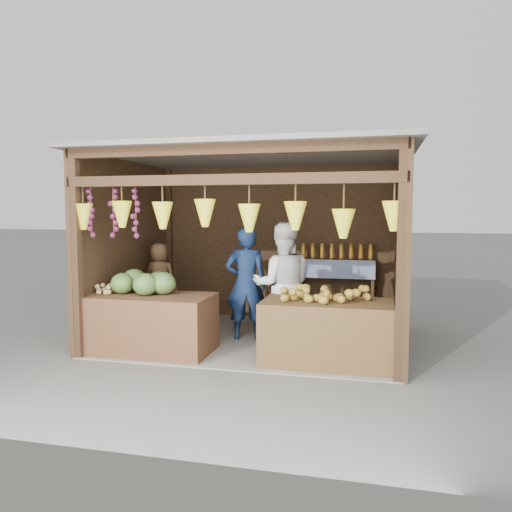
{
  "coord_description": "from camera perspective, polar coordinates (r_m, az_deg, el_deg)",
  "views": [
    {
      "loc": [
        1.66,
        -6.9,
        1.83
      ],
      "look_at": [
        0.03,
        -0.1,
        1.22
      ],
      "focal_mm": 35.0,
      "sensor_mm": 36.0,
      "label": 1
    }
  ],
  "objects": [
    {
      "name": "counter_right",
      "position": [
        6.12,
        8.11,
        -8.68
      ],
      "size": [
        1.54,
        0.85,
        0.77
      ],
      "primitive_type": "cube",
      "color": "#452A17",
      "rests_on": "ground"
    },
    {
      "name": "ground",
      "position": [
        7.33,
        -0.06,
        -9.46
      ],
      "size": [
        80.0,
        80.0,
        0.0
      ],
      "primitive_type": "plane",
      "color": "#514F49",
      "rests_on": "ground"
    },
    {
      "name": "tanfruit_pile",
      "position": [
        6.9,
        -16.79,
        -3.54
      ],
      "size": [
        0.34,
        0.4,
        0.13
      ],
      "primitive_type": null,
      "color": "#9D8348",
      "rests_on": "counter_left"
    },
    {
      "name": "man_standing",
      "position": [
        7.11,
        -1.14,
        -3.17
      ],
      "size": [
        0.67,
        0.51,
        1.64
      ],
      "primitive_type": "imported",
      "rotation": [
        0.0,
        0.0,
        3.36
      ],
      "color": "#122344",
      "rests_on": "ground"
    },
    {
      "name": "stool",
      "position": [
        7.95,
        -10.86,
        -7.35
      ],
      "size": [
        0.3,
        0.3,
        0.28
      ],
      "primitive_type": "cube",
      "color": "black",
      "rests_on": "ground"
    },
    {
      "name": "stall_structure",
      "position": [
        7.06,
        -0.4,
        3.67
      ],
      "size": [
        4.3,
        3.3,
        2.66
      ],
      "color": "slate",
      "rests_on": "ground"
    },
    {
      "name": "melon_pile",
      "position": [
        6.7,
        -12.62,
        -2.87
      ],
      "size": [
        1.0,
        0.5,
        0.32
      ],
      "primitive_type": null,
      "color": "#1D4713",
      "rests_on": "counter_left"
    },
    {
      "name": "woman_standing",
      "position": [
        6.77,
        3.06,
        -3.32
      ],
      "size": [
        0.94,
        0.8,
        1.7
      ],
      "primitive_type": "imported",
      "rotation": [
        0.0,
        0.0,
        3.35
      ],
      "color": "white",
      "rests_on": "ground"
    },
    {
      "name": "vendor_seated",
      "position": [
        7.83,
        -10.94,
        -2.45
      ],
      "size": [
        0.56,
        0.4,
        1.09
      ],
      "primitive_type": "imported",
      "rotation": [
        0.0,
        0.0,
        3.04
      ],
      "color": "#4F341F",
      "rests_on": "stool"
    },
    {
      "name": "counter_left",
      "position": [
        6.7,
        -12.18,
        -7.58
      ],
      "size": [
        1.66,
        0.85,
        0.76
      ],
      "primitive_type": "cube",
      "color": "#4A2B18",
      "rests_on": "ground"
    },
    {
      "name": "mango_pile",
      "position": [
        6.03,
        8.12,
        -4.08
      ],
      "size": [
        1.4,
        0.64,
        0.22
      ],
      "primitive_type": null,
      "color": "#BD5819",
      "rests_on": "counter_right"
    },
    {
      "name": "back_shelf",
      "position": [
        8.26,
        9.15,
        -1.71
      ],
      "size": [
        1.25,
        0.32,
        1.32
      ],
      "color": "#382314",
      "rests_on": "ground"
    }
  ]
}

